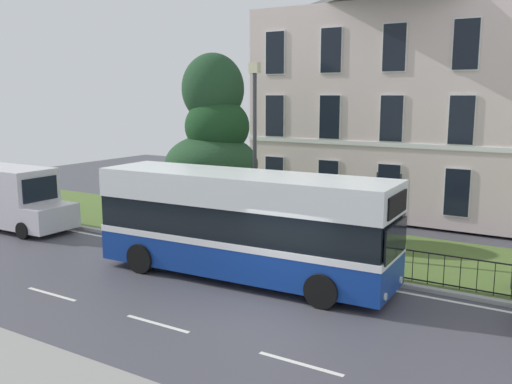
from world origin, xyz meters
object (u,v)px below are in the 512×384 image
georgian_townhouse (426,86)px  evergreen_tree (211,157)px  single_decker_bus (243,224)px  street_lamp_post (255,144)px  white_panel_van (10,197)px

georgian_townhouse → evergreen_tree: size_ratio=2.00×
georgian_townhouse → single_decker_bus: 15.06m
georgian_townhouse → evergreen_tree: (-5.61, -10.32, -2.91)m
evergreen_tree → street_lamp_post: size_ratio=1.10×
street_lamp_post → evergreen_tree: bearing=157.6°
georgian_townhouse → street_lamp_post: size_ratio=2.19×
georgian_townhouse → street_lamp_post: georgian_townhouse is taller
georgian_townhouse → street_lamp_post: (-2.86, -11.45, -2.16)m
evergreen_tree → white_panel_van: 8.98m
single_decker_bus → street_lamp_post: 3.88m
evergreen_tree → single_decker_bus: size_ratio=0.76×
single_decker_bus → street_lamp_post: (-1.37, 2.89, 2.19)m
evergreen_tree → single_decker_bus: (4.12, -4.02, -1.45)m
evergreen_tree → street_lamp_post: (2.75, -1.13, 0.75)m
georgian_townhouse → evergreen_tree: georgian_townhouse is taller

